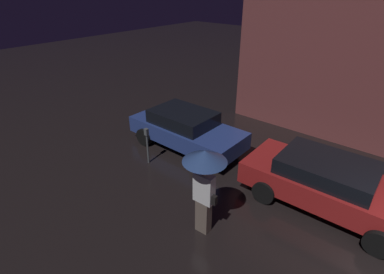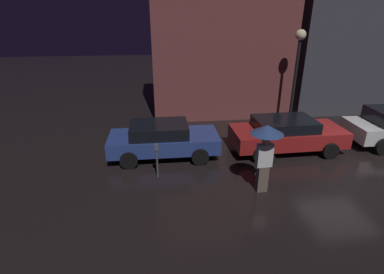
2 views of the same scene
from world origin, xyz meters
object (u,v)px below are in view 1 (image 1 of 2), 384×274
object	(u,v)px
parked_car_blue	(186,129)
pedestrian_with_umbrella	(205,173)
parked_car_red	(330,183)
parking_meter	(147,142)

from	to	relation	value
parked_car_blue	pedestrian_with_umbrella	size ratio (longest dim) A/B	1.88
pedestrian_with_umbrella	parked_car_red	bearing A→B (deg)	-127.43
parked_car_red	pedestrian_with_umbrella	bearing A→B (deg)	-125.79
parked_car_blue	parked_car_red	bearing A→B (deg)	-0.52
pedestrian_with_umbrella	parking_meter	bearing A→B (deg)	-23.13
parked_car_blue	parked_car_red	size ratio (longest dim) A/B	0.93
parking_meter	parked_car_red	bearing A→B (deg)	17.10
parked_car_blue	pedestrian_with_umbrella	bearing A→B (deg)	-43.31
parking_meter	pedestrian_with_umbrella	bearing A→B (deg)	-20.31
parked_car_blue	parking_meter	distance (m)	1.61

